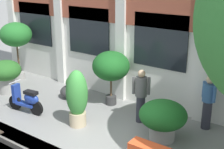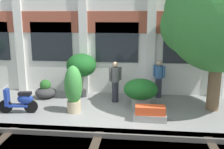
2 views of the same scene
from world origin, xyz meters
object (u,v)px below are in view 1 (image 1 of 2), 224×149
(potted_plant_stone_basin, at_px, (163,117))
(potted_plant_terracotta_small, at_px, (16,36))
(resident_watching_tracks, at_px, (208,101))
(potted_plant_fluted_column, at_px, (6,73))
(potted_plant_wide_bowl, at_px, (72,89))
(potted_plant_low_pan, at_px, (111,67))
(potted_plant_glazed_jar, at_px, (77,97))
(resident_by_doorway, at_px, (141,94))
(scooter_second_parked, at_px, (27,100))

(potted_plant_stone_basin, xyz_separation_m, potted_plant_terracotta_small, (-7.14, 0.94, 1.18))
(potted_plant_stone_basin, relative_size, resident_watching_tracks, 0.80)
(potted_plant_fluted_column, height_order, potted_plant_stone_basin, potted_plant_fluted_column)
(potted_plant_stone_basin, distance_m, potted_plant_wide_bowl, 4.04)
(potted_plant_stone_basin, xyz_separation_m, potted_plant_wide_bowl, (-3.96, 0.75, -0.35))
(potted_plant_fluted_column, distance_m, potted_plant_stone_basin, 6.22)
(potted_plant_stone_basin, xyz_separation_m, potted_plant_low_pan, (-2.47, 1.06, 0.68))
(potted_plant_wide_bowl, relative_size, resident_watching_tracks, 0.55)
(potted_plant_stone_basin, height_order, resident_watching_tracks, resident_watching_tracks)
(potted_plant_glazed_jar, xyz_separation_m, resident_by_doorway, (1.36, 1.28, -0.01))
(potted_plant_wide_bowl, distance_m, potted_plant_low_pan, 1.83)
(potted_plant_glazed_jar, bearing_deg, potted_plant_terracotta_small, 160.63)
(potted_plant_glazed_jar, height_order, scooter_second_parked, potted_plant_glazed_jar)
(potted_plant_fluted_column, bearing_deg, potted_plant_low_pan, 20.83)
(resident_by_doorway, relative_size, resident_watching_tracks, 1.03)
(potted_plant_glazed_jar, relative_size, resident_by_doorway, 1.04)
(potted_plant_terracotta_small, bearing_deg, resident_watching_tracks, 2.47)
(scooter_second_parked, relative_size, resident_watching_tracks, 0.87)
(potted_plant_terracotta_small, xyz_separation_m, resident_watching_tracks, (7.88, 0.34, -0.98))
(scooter_second_parked, bearing_deg, potted_plant_stone_basin, -172.98)
(potted_plant_fluted_column, distance_m, potted_plant_wide_bowl, 2.55)
(potted_plant_fluted_column, height_order, resident_watching_tracks, resident_watching_tracks)
(potted_plant_low_pan, bearing_deg, potted_plant_glazed_jar, -86.60)
(potted_plant_low_pan, relative_size, resident_watching_tracks, 1.16)
(scooter_second_parked, relative_size, resident_by_doorway, 0.85)
(potted_plant_glazed_jar, distance_m, potted_plant_terracotta_small, 5.15)
(scooter_second_parked, xyz_separation_m, resident_watching_tracks, (4.98, 2.33, 0.41))
(potted_plant_low_pan, xyz_separation_m, scooter_second_parked, (-1.77, -2.10, -0.89))
(potted_plant_terracotta_small, relative_size, resident_by_doorway, 1.45)
(potted_plant_glazed_jar, distance_m, scooter_second_parked, 1.95)
(potted_plant_glazed_jar, bearing_deg, resident_watching_tracks, 33.03)
(potted_plant_terracotta_small, bearing_deg, potted_plant_stone_basin, -7.51)
(potted_plant_terracotta_small, height_order, resident_watching_tracks, potted_plant_terracotta_small)
(potted_plant_fluted_column, xyz_separation_m, resident_watching_tracks, (6.94, 1.64, 0.08))
(potted_plant_stone_basin, distance_m, potted_plant_terracotta_small, 7.30)
(potted_plant_wide_bowl, relative_size, resident_by_doorway, 0.54)
(scooter_second_parked, xyz_separation_m, resident_by_doorway, (3.23, 1.59, 0.43))
(potted_plant_terracotta_small, distance_m, potted_plant_low_pan, 4.69)
(potted_plant_stone_basin, relative_size, scooter_second_parked, 0.92)
(potted_plant_wide_bowl, xyz_separation_m, scooter_second_parked, (-0.28, -1.80, 0.14))
(potted_plant_low_pan, height_order, resident_by_doorway, potted_plant_low_pan)
(potted_plant_low_pan, bearing_deg, scooter_second_parked, -130.03)
(potted_plant_glazed_jar, bearing_deg, potted_plant_low_pan, 93.40)
(potted_plant_wide_bowl, height_order, potted_plant_low_pan, potted_plant_low_pan)
(potted_plant_wide_bowl, bearing_deg, potted_plant_stone_basin, -10.71)
(potted_plant_wide_bowl, height_order, resident_watching_tracks, resident_watching_tracks)
(scooter_second_parked, height_order, resident_by_doorway, resident_by_doorway)
(potted_plant_wide_bowl, bearing_deg, potted_plant_fluted_column, -153.66)
(potted_plant_wide_bowl, relative_size, potted_plant_low_pan, 0.47)
(scooter_second_parked, bearing_deg, resident_watching_tracks, -161.80)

